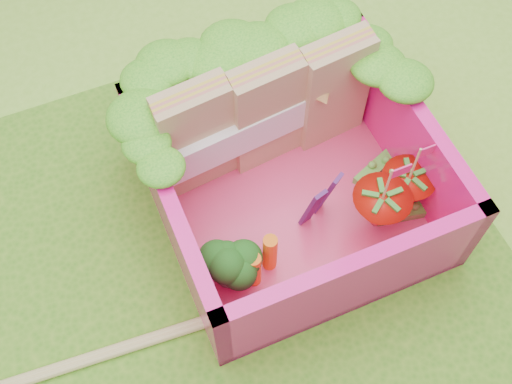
{
  "coord_description": "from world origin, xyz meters",
  "views": [
    {
      "loc": [
        -0.41,
        -1.28,
        2.95
      ],
      "look_at": [
        0.19,
        0.15,
        0.28
      ],
      "focal_mm": 45.0,
      "sensor_mm": 36.0,
      "label": 1
    }
  ],
  "objects": [
    {
      "name": "ground",
      "position": [
        0.0,
        0.0,
        0.0
      ],
      "size": [
        14.0,
        14.0,
        0.0
      ],
      "primitive_type": "plane",
      "color": "#87CB39",
      "rests_on": "ground"
    },
    {
      "name": "chopsticks",
      "position": [
        -1.12,
        -0.21,
        0.05
      ],
      "size": [
        2.04,
        0.21,
        0.04
      ],
      "color": "#D4C174",
      "rests_on": "placemat"
    },
    {
      "name": "sandwich_stack",
      "position": [
        0.39,
        0.48,
        0.4
      ],
      "size": [
        1.19,
        0.29,
        0.65
      ],
      "color": "#A57957",
      "rests_on": "bento_floor"
    },
    {
      "name": "strawberry_left",
      "position": [
        0.71,
        -0.15,
        0.23
      ],
      "size": [
        0.29,
        0.29,
        0.53
      ],
      "color": "red",
      "rests_on": "bento_floor"
    },
    {
      "name": "bento_floor",
      "position": [
        0.39,
        0.15,
        0.06
      ],
      "size": [
        1.3,
        1.3,
        0.05
      ],
      "primitive_type": "cube",
      "color": "#E1396B",
      "rests_on": "placemat"
    },
    {
      "name": "purple_wedges",
      "position": [
        0.46,
        -0.01,
        0.27
      ],
      "size": [
        0.17,
        0.09,
        0.38
      ],
      "color": "#491854",
      "rests_on": "bento_floor"
    },
    {
      "name": "bento_box",
      "position": [
        0.39,
        0.15,
        0.31
      ],
      "size": [
        1.3,
        1.3,
        0.55
      ],
      "color": "#FB1589",
      "rests_on": "placemat"
    },
    {
      "name": "strawberry_right",
      "position": [
        0.89,
        -0.09,
        0.22
      ],
      "size": [
        0.26,
        0.26,
        0.5
      ],
      "color": "red",
      "rests_on": "bento_floor"
    },
    {
      "name": "placemat",
      "position": [
        0.0,
        0.0,
        0.01
      ],
      "size": [
        2.6,
        2.6,
        0.03
      ],
      "primitive_type": "cube",
      "color": "#4B9020",
      "rests_on": "ground"
    },
    {
      "name": "carrot_sticks",
      "position": [
        0.09,
        -0.16,
        0.21
      ],
      "size": [
        0.17,
        0.12,
        0.27
      ],
      "color": "orange",
      "rests_on": "bento_floor"
    },
    {
      "name": "broccoli",
      "position": [
        -0.07,
        -0.12,
        0.26
      ],
      "size": [
        0.31,
        0.31,
        0.25
      ],
      "color": "#61A751",
      "rests_on": "bento_floor"
    },
    {
      "name": "snap_peas",
      "position": [
        0.89,
        -0.01,
        0.11
      ],
      "size": [
        0.33,
        0.46,
        0.05
      ],
      "color": "green",
      "rests_on": "bento_floor"
    },
    {
      "name": "lettuce_ruffle",
      "position": [
        0.39,
        0.63,
        0.64
      ],
      "size": [
        1.43,
        0.77,
        0.11
      ],
      "color": "#208C19",
      "rests_on": "bento_box"
    }
  ]
}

